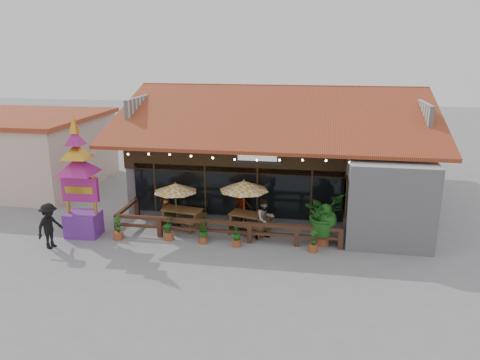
% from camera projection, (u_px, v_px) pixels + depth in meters
% --- Properties ---
extents(ground, '(100.00, 100.00, 0.00)m').
position_uv_depth(ground, '(263.00, 239.00, 20.42)').
color(ground, gray).
rests_on(ground, ground).
extents(restaurant_building, '(15.50, 14.73, 6.09)m').
position_uv_depth(restaurant_building, '(282.00, 156.00, 26.03)').
color(restaurant_building, '#BAB9BF').
rests_on(restaurant_building, ground).
extents(patio_railing, '(10.00, 2.60, 0.92)m').
position_uv_depth(patio_railing, '(211.00, 225.00, 20.36)').
color(patio_railing, '#4B2B1A').
rests_on(patio_railing, ground).
extents(neighbor_building, '(8.40, 8.40, 4.22)m').
position_uv_depth(neighbor_building, '(26.00, 150.00, 27.92)').
color(neighbor_building, beige).
rests_on(neighbor_building, ground).
extents(umbrella_left, '(2.25, 2.25, 2.16)m').
position_uv_depth(umbrella_left, '(175.00, 188.00, 21.32)').
color(umbrella_left, brown).
rests_on(umbrella_left, ground).
extents(umbrella_right, '(2.36, 2.36, 2.40)m').
position_uv_depth(umbrella_right, '(244.00, 186.00, 20.89)').
color(umbrella_right, brown).
rests_on(umbrella_right, ground).
extents(picnic_table_left, '(2.06, 1.86, 0.87)m').
position_uv_depth(picnic_table_left, '(182.00, 215.00, 21.64)').
color(picnic_table_left, brown).
rests_on(picnic_table_left, ground).
extents(picnic_table_right, '(2.13, 1.96, 0.87)m').
position_uv_depth(picnic_table_right, '(250.00, 220.00, 21.05)').
color(picnic_table_right, brown).
rests_on(picnic_table_right, ground).
extents(thai_sign_tower, '(2.23, 2.23, 5.80)m').
position_uv_depth(thai_sign_tower, '(78.00, 169.00, 19.95)').
color(thai_sign_tower, '#6B2998').
rests_on(thai_sign_tower, ground).
extents(tropical_plant, '(2.20, 2.21, 2.31)m').
position_uv_depth(tropical_plant, '(323.00, 215.00, 19.50)').
color(tropical_plant, brown).
rests_on(tropical_plant, ground).
extents(diner_a, '(0.69, 0.68, 1.61)m').
position_uv_depth(diner_a, '(166.00, 204.00, 22.41)').
color(diner_a, '#372411').
rests_on(diner_a, ground).
extents(diner_b, '(1.12, 1.07, 1.81)m').
position_uv_depth(diner_b, '(265.00, 219.00, 20.23)').
color(diner_b, '#372411').
rests_on(diner_b, ground).
extents(diner_c, '(0.95, 0.52, 1.54)m').
position_uv_depth(diner_c, '(243.00, 208.00, 22.00)').
color(diner_c, '#372411').
rests_on(diner_c, ground).
extents(pedestrian, '(1.01, 1.39, 1.94)m').
position_uv_depth(pedestrian, '(49.00, 226.00, 19.28)').
color(pedestrian, black).
rests_on(pedestrian, ground).
extents(planter_a, '(0.43, 0.43, 1.04)m').
position_uv_depth(planter_a, '(118.00, 230.00, 20.28)').
color(planter_a, brown).
rests_on(planter_a, ground).
extents(planter_b, '(0.45, 0.49, 1.10)m').
position_uv_depth(planter_b, '(168.00, 229.00, 20.20)').
color(planter_b, brown).
rests_on(planter_b, ground).
extents(planter_c, '(0.73, 0.71, 0.92)m').
position_uv_depth(planter_c, '(203.00, 232.00, 19.84)').
color(planter_c, brown).
rests_on(planter_c, ground).
extents(planter_d, '(0.50, 0.50, 0.94)m').
position_uv_depth(planter_d, '(236.00, 236.00, 19.54)').
color(planter_d, brown).
rests_on(planter_d, ground).
extents(planter_e, '(0.41, 0.41, 0.97)m').
position_uv_depth(planter_e, '(313.00, 242.00, 19.04)').
color(planter_e, brown).
rests_on(planter_e, ground).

